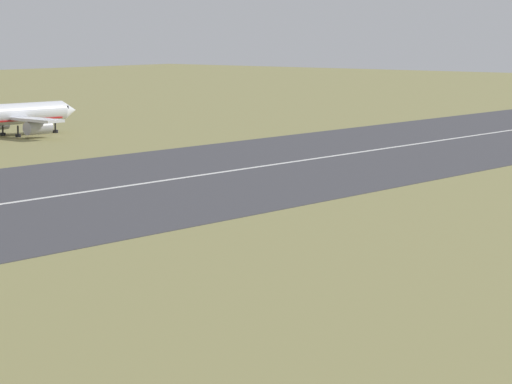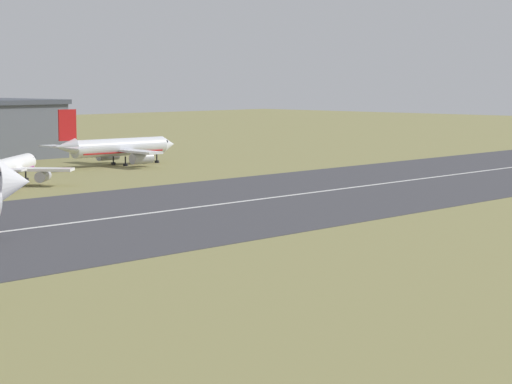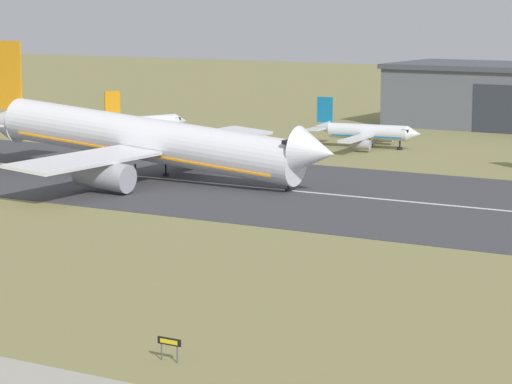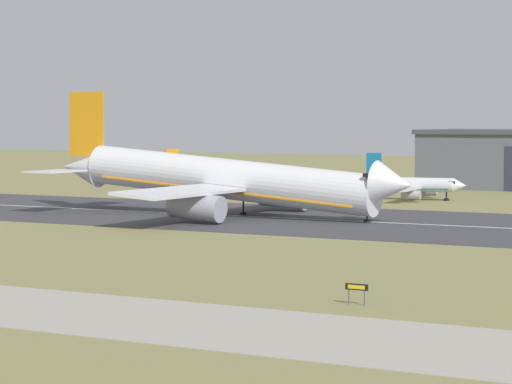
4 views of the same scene
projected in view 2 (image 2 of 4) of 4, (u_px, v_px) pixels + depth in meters
The scene contains 5 objects.
ground_plane at pixel (492, 316), 65.25m from camera, with size 648.33×648.33×0.00m, color olive.
runway_strip at pixel (23, 229), 102.56m from camera, with size 408.33×44.10×0.06m, color #3D3D42.
runway_centreline at pixel (23, 229), 102.56m from camera, with size 367.49×0.70×0.01m, color silver.
airplane_parked_west at pixel (118, 148), 178.48m from camera, with size 25.60×21.09×10.26m.
airplane_parked_east at pixel (9, 167), 144.07m from camera, with size 21.20×19.28×8.56m.
Camera 2 is at (-56.95, 21.59, 15.41)m, focal length 70.00 mm.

